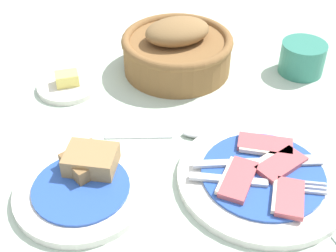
{
  "coord_description": "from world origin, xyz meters",
  "views": [
    {
      "loc": [
        -0.1,
        -0.48,
        0.48
      ],
      "look_at": [
        -0.06,
        0.08,
        0.02
      ],
      "focal_mm": 50.0,
      "sensor_mm": 36.0,
      "label": 1
    }
  ],
  "objects_px": {
    "bread_plate": "(84,183)",
    "bread_basket": "(177,49)",
    "butter_dish": "(68,85)",
    "sugar_cup": "(303,57)",
    "teaspoon_near_cup": "(187,133)",
    "breakfast_plate": "(263,176)"
  },
  "relations": [
    {
      "from": "bread_plate",
      "to": "butter_dish",
      "type": "bearing_deg",
      "value": 100.49
    },
    {
      "from": "breakfast_plate",
      "to": "bread_plate",
      "type": "relative_size",
      "value": 1.3
    },
    {
      "from": "sugar_cup",
      "to": "butter_dish",
      "type": "xyz_separation_m",
      "value": [
        -0.43,
        -0.03,
        -0.02
      ]
    },
    {
      "from": "sugar_cup",
      "to": "bread_plate",
      "type": "bearing_deg",
      "value": -143.94
    },
    {
      "from": "butter_dish",
      "to": "sugar_cup",
      "type": "bearing_deg",
      "value": 3.7
    },
    {
      "from": "breakfast_plate",
      "to": "teaspoon_near_cup",
      "type": "xyz_separation_m",
      "value": [
        -0.1,
        0.11,
        -0.0
      ]
    },
    {
      "from": "butter_dish",
      "to": "bread_plate",
      "type": "bearing_deg",
      "value": -79.51
    },
    {
      "from": "butter_dish",
      "to": "bread_basket",
      "type": "bearing_deg",
      "value": 14.37
    },
    {
      "from": "bread_basket",
      "to": "butter_dish",
      "type": "relative_size",
      "value": 1.87
    },
    {
      "from": "breakfast_plate",
      "to": "bread_basket",
      "type": "distance_m",
      "value": 0.32
    },
    {
      "from": "breakfast_plate",
      "to": "bread_basket",
      "type": "bearing_deg",
      "value": 107.62
    },
    {
      "from": "sugar_cup",
      "to": "teaspoon_near_cup",
      "type": "bearing_deg",
      "value": -143.05
    },
    {
      "from": "sugar_cup",
      "to": "teaspoon_near_cup",
      "type": "distance_m",
      "value": 0.29
    },
    {
      "from": "breakfast_plate",
      "to": "bread_plate",
      "type": "xyz_separation_m",
      "value": [
        -0.25,
        -0.0,
        0.0
      ]
    },
    {
      "from": "breakfast_plate",
      "to": "butter_dish",
      "type": "height_order",
      "value": "butter_dish"
    },
    {
      "from": "sugar_cup",
      "to": "bread_basket",
      "type": "bearing_deg",
      "value": 174.24
    },
    {
      "from": "breakfast_plate",
      "to": "sugar_cup",
      "type": "bearing_deg",
      "value": 64.18
    },
    {
      "from": "bread_basket",
      "to": "butter_dish",
      "type": "bearing_deg",
      "value": -165.63
    },
    {
      "from": "teaspoon_near_cup",
      "to": "butter_dish",
      "type": "bearing_deg",
      "value": 146.45
    },
    {
      "from": "bread_plate",
      "to": "bread_basket",
      "type": "bearing_deg",
      "value": 63.22
    },
    {
      "from": "bread_plate",
      "to": "butter_dish",
      "type": "distance_m",
      "value": 0.26
    },
    {
      "from": "breakfast_plate",
      "to": "sugar_cup",
      "type": "distance_m",
      "value": 0.31
    }
  ]
}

